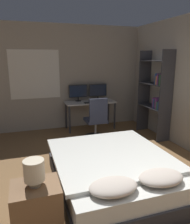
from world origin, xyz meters
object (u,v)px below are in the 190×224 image
bookshelf (157,91)px  bedside_lamp (34,171)px  monitor_left (78,92)px  computer_mouse (103,101)px  nightstand (37,211)px  bed (113,171)px  desk (90,105)px  keyboard (92,102)px  office_chair (96,122)px  monitor_right (98,91)px

bookshelf → bedside_lamp: bearing=-142.2°
monitor_left → computer_mouse: monitor_left is taller
nightstand → bookshelf: bearing=37.8°
bed → desk: bearing=79.6°
keyboard → office_chair: 0.70m
nightstand → bedside_lamp: size_ratio=2.11×
bed → bookshelf: bearing=42.8°
desk → bookshelf: 1.75m
bookshelf → desk: bearing=139.9°
office_chair → bookshelf: 1.59m
bedside_lamp → keyboard: 3.56m
bedside_lamp → keyboard: bearing=63.0°
bed → computer_mouse: 2.75m
keyboard → bookshelf: (1.29, -0.91, 0.36)m
desk → monitor_left: monitor_left is taller
nightstand → monitor_left: 3.83m
desk → bookshelf: size_ratio=0.65×
monitor_right → keyboard: size_ratio=1.19×
nightstand → bedside_lamp: 0.47m
bed → keyboard: size_ratio=4.76×
bed → bedside_lamp: (-1.11, -0.60, 0.52)m
monitor_left → monitor_right: size_ratio=1.00×
bed → monitor_left: monitor_left is taller
bed → keyboard: keyboard is taller
bedside_lamp → desk: (1.61, 3.35, -0.13)m
nightstand → bookshelf: bookshelf is taller
computer_mouse → office_chair: office_chair is taller
monitor_left → monitor_right: bearing=0.0°
monitor_left → computer_mouse: size_ratio=7.07×
desk → keyboard: keyboard is taller
monitor_right → desk: bearing=-147.7°
keyboard → monitor_left: bearing=128.6°
nightstand → computer_mouse: bearing=58.9°
office_chair → bookshelf: size_ratio=0.48×
office_chair → nightstand: bearing=-120.6°
monitor_right → bed: bearing=-105.0°
keyboard → computer_mouse: size_ratio=5.95×
bedside_lamp → monitor_right: bearing=61.7°
bookshelf → keyboard: bearing=144.7°
keyboard → office_chair: size_ratio=0.42×
desk → keyboard: 0.21m
monitor_right → computer_mouse: bearing=-86.6°
office_chair → bookshelf: (1.38, -0.32, 0.72)m
bedside_lamp → office_chair: bearing=59.4°
keyboard → office_chair: (-0.09, -0.60, -0.36)m
computer_mouse → bed: bearing=-107.3°
nightstand → keyboard: size_ratio=1.43×
keyboard → computer_mouse: 0.30m
bed → bookshelf: 2.60m
monitor_right → keyboard: monitor_right is taller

